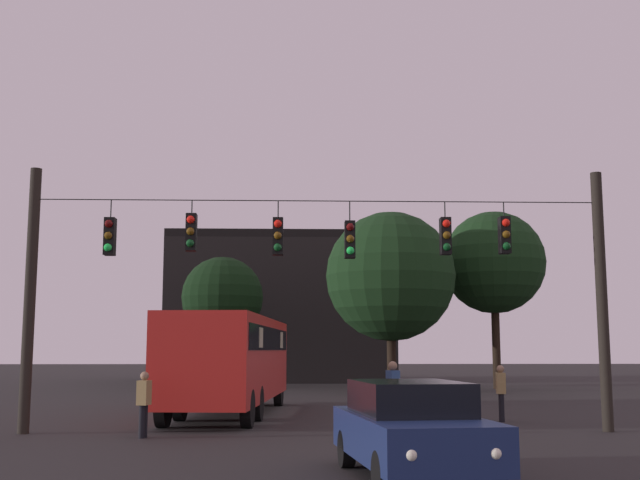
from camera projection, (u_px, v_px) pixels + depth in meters
ground_plane at (311, 405)px, 28.83m from camera, size 168.00×168.00×0.00m
overhead_signal_span at (317, 275)px, 19.87m from camera, size 14.68×0.44×6.58m
city_bus at (231, 355)px, 24.87m from camera, size 3.37×11.16×3.00m
car_near_right at (411, 428)px, 12.49m from camera, size 2.28×4.48×1.52m
pedestrian_crossing_left at (393, 391)px, 20.17m from camera, size 0.34×0.42×1.73m
pedestrian_crossing_center at (144, 401)px, 18.30m from camera, size 0.31×0.40×1.52m
pedestrian_crossing_right at (501, 390)px, 22.37m from camera, size 0.29×0.39×1.58m
corner_building at (282, 309)px, 52.87m from camera, size 14.29×10.25×9.39m
tree_left_silhouette at (494, 263)px, 41.91m from camera, size 5.43×5.43×9.34m
tree_behind_building at (391, 276)px, 38.97m from camera, size 6.40×6.40×8.83m
tree_right_far at (222, 298)px, 42.93m from camera, size 4.44×4.44×7.07m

